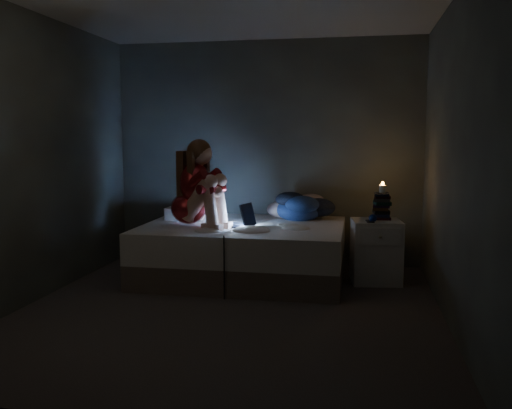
% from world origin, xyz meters
% --- Properties ---
extents(floor, '(3.60, 3.80, 0.02)m').
position_xyz_m(floor, '(0.00, 0.00, -0.01)').
color(floor, '#3B322F').
rests_on(floor, ground).
extents(wall_back, '(3.60, 0.02, 2.60)m').
position_xyz_m(wall_back, '(0.00, 1.91, 1.30)').
color(wall_back, '#353633').
rests_on(wall_back, ground).
extents(wall_front, '(3.60, 0.02, 2.60)m').
position_xyz_m(wall_front, '(0.00, -1.91, 1.30)').
color(wall_front, '#353633').
rests_on(wall_front, ground).
extents(wall_left, '(0.02, 3.80, 2.60)m').
position_xyz_m(wall_left, '(-1.81, 0.00, 1.30)').
color(wall_left, '#353633').
rests_on(wall_left, ground).
extents(wall_right, '(0.02, 3.80, 2.60)m').
position_xyz_m(wall_right, '(1.81, 0.00, 1.30)').
color(wall_right, '#353633').
rests_on(wall_right, ground).
extents(bed, '(2.08, 1.56, 0.57)m').
position_xyz_m(bed, '(-0.10, 1.10, 0.29)').
color(bed, beige).
rests_on(bed, ground).
extents(pillow, '(0.48, 0.34, 0.14)m').
position_xyz_m(pillow, '(-0.77, 1.35, 0.64)').
color(pillow, silver).
rests_on(pillow, bed).
extents(woman, '(0.64, 0.52, 0.90)m').
position_xyz_m(woman, '(-0.63, 0.89, 1.02)').
color(woman, maroon).
rests_on(woman, bed).
extents(laptop, '(0.42, 0.35, 0.26)m').
position_xyz_m(laptop, '(-0.17, 0.98, 0.70)').
color(laptop, black).
rests_on(laptop, bed).
extents(clothes_pile, '(0.57, 0.47, 0.32)m').
position_xyz_m(clothes_pile, '(0.43, 1.55, 0.73)').
color(clothes_pile, navy).
rests_on(clothes_pile, bed).
extents(nightstand, '(0.53, 0.49, 0.64)m').
position_xyz_m(nightstand, '(1.27, 1.17, 0.32)').
color(nightstand, silver).
rests_on(nightstand, ground).
extents(book_stack, '(0.19, 0.25, 0.28)m').
position_xyz_m(book_stack, '(1.32, 1.27, 0.79)').
color(book_stack, black).
rests_on(book_stack, nightstand).
extents(candle, '(0.07, 0.07, 0.08)m').
position_xyz_m(candle, '(1.32, 1.27, 0.97)').
color(candle, beige).
rests_on(candle, book_stack).
extents(phone, '(0.07, 0.14, 0.01)m').
position_xyz_m(phone, '(1.19, 1.07, 0.65)').
color(phone, black).
rests_on(phone, nightstand).
extents(blue_orb, '(0.08, 0.08, 0.08)m').
position_xyz_m(blue_orb, '(1.21, 1.05, 0.68)').
color(blue_orb, '#061854').
rests_on(blue_orb, nightstand).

